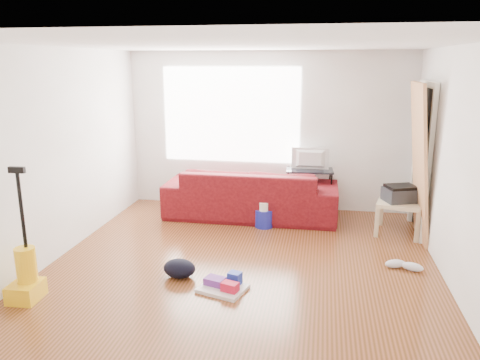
% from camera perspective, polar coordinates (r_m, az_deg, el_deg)
% --- Properties ---
extents(room, '(4.51, 5.01, 2.51)m').
position_cam_1_polar(room, '(5.21, 1.14, 2.34)').
color(room, '#523012').
rests_on(room, ground).
extents(sofa, '(2.60, 1.02, 0.76)m').
position_cam_1_polar(sofa, '(7.30, 1.39, -4.38)').
color(sofa, '#3D060D').
rests_on(sofa, ground).
extents(tv_stand, '(0.74, 0.45, 0.71)m').
position_cam_1_polar(tv_stand, '(7.37, 8.40, -1.36)').
color(tv_stand, black).
rests_on(tv_stand, ground).
extents(tv, '(0.57, 0.07, 0.33)m').
position_cam_1_polar(tv, '(7.25, 8.54, 2.54)').
color(tv, black).
rests_on(tv, tv_stand).
extents(side_table, '(0.68, 0.68, 0.47)m').
position_cam_1_polar(side_table, '(6.82, 18.87, -3.06)').
color(side_table, '#CDBB80').
rests_on(side_table, ground).
extents(printer, '(0.52, 0.45, 0.22)m').
position_cam_1_polar(printer, '(6.77, 18.99, -1.57)').
color(printer, '#242429').
rests_on(printer, side_table).
extents(bucket, '(0.30, 0.30, 0.26)m').
position_cam_1_polar(bucket, '(6.83, 2.93, -5.72)').
color(bucket, navy).
rests_on(bucket, ground).
extents(toilet_paper, '(0.13, 0.13, 0.12)m').
position_cam_1_polar(toilet_paper, '(6.73, 2.91, -4.33)').
color(toilet_paper, white).
rests_on(toilet_paper, bucket).
extents(cleaning_tray, '(0.55, 0.49, 0.17)m').
position_cam_1_polar(cleaning_tray, '(5.02, -1.95, -12.70)').
color(cleaning_tray, silver).
rests_on(cleaning_tray, ground).
extents(backpack, '(0.41, 0.35, 0.20)m').
position_cam_1_polar(backpack, '(5.36, -7.36, -11.61)').
color(backpack, black).
rests_on(backpack, ground).
extents(sneakers, '(0.44, 0.23, 0.10)m').
position_cam_1_polar(sneakers, '(5.79, 19.33, -9.78)').
color(sneakers, silver).
rests_on(sneakers, ground).
extents(vacuum, '(0.30, 0.34, 1.35)m').
position_cam_1_polar(vacuum, '(5.23, -24.66, -10.53)').
color(vacuum, yellow).
rests_on(vacuum, ground).
extents(door_panel, '(0.26, 0.83, 2.08)m').
position_cam_1_polar(door_panel, '(6.84, 20.27, -6.60)').
color(door_panel, '#BB7F4F').
rests_on(door_panel, ground).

